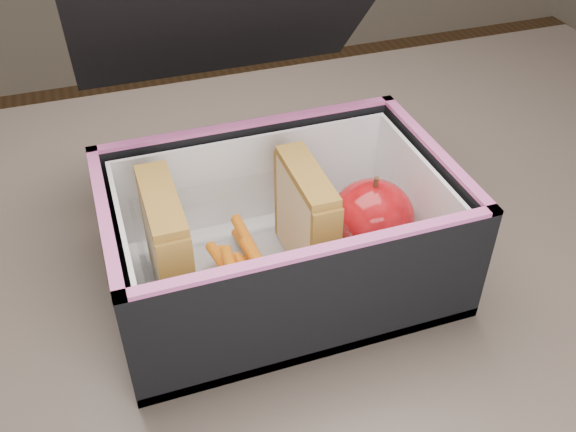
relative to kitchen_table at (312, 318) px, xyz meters
name	(u,v)px	position (x,y,z in m)	size (l,w,h in m)	color
kitchen_table	(312,318)	(0.00, 0.00, 0.00)	(1.20, 0.80, 0.75)	brown
lunch_bag	(279,223)	(-0.04, -0.02, 0.15)	(0.29, 0.32, 0.25)	black
plastic_tub	(240,251)	(-0.08, -0.02, 0.14)	(0.17, 0.12, 0.07)	white
sandwich_left	(168,247)	(-0.14, -0.02, 0.16)	(0.03, 0.10, 0.11)	beige
sandwich_right	(306,219)	(-0.02, -0.02, 0.16)	(0.03, 0.09, 0.10)	beige
carrot_sticks	(247,274)	(-0.08, -0.04, 0.12)	(0.05, 0.13, 0.03)	#CF6404
paper_napkin	(370,246)	(0.05, -0.02, 0.11)	(0.07, 0.07, 0.01)	white
red_apple	(372,218)	(0.04, -0.03, 0.15)	(0.09, 0.09, 0.08)	#7B0306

